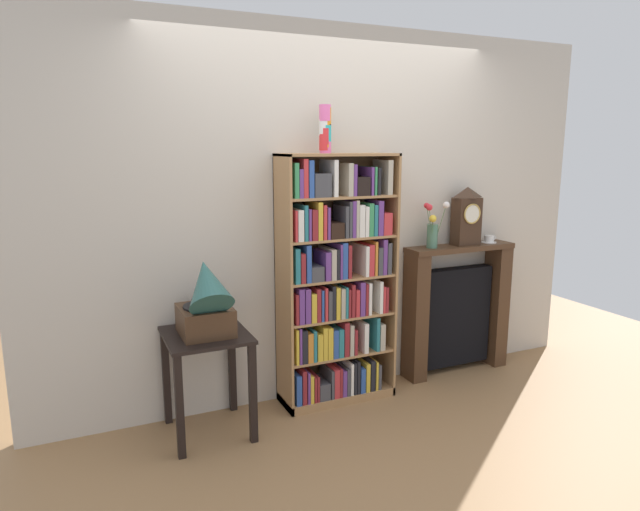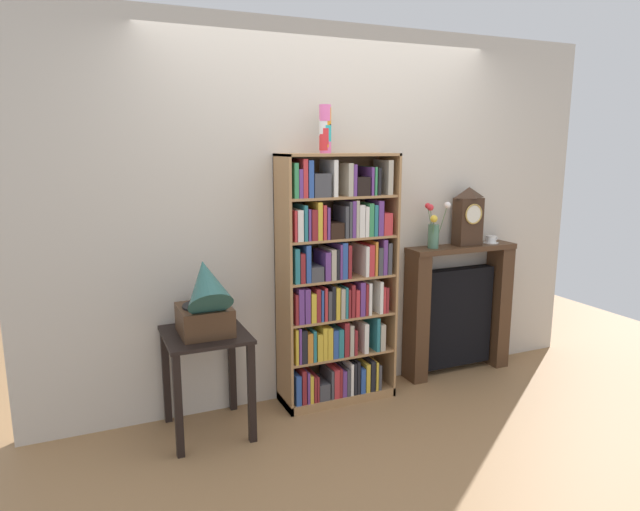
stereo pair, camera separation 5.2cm
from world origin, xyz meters
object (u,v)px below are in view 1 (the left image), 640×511
Objects in this scene: mantel_clock at (467,216)px; flower_vase at (433,229)px; cup_stack at (325,129)px; side_table_left at (207,358)px; bookshelf at (335,287)px; teacup_with_saucer at (489,239)px; gramophone at (206,300)px; fireplace_mantel at (456,309)px.

mantel_clock is 1.28× the size of flower_vase.
side_table_left is (-0.86, -0.12, -1.40)m from cup_stack.
bookshelf is 0.91m from flower_vase.
teacup_with_saucer is (1.45, 0.03, -0.84)m from cup_stack.
bookshelf is 1.41m from teacup_with_saucer.
mantel_clock is at bearing 2.72° from bookshelf.
gramophone is 0.53× the size of fireplace_mantel.
mantel_clock is at bearing 1.22° from flower_vase.
teacup_with_saucer is at bearing 2.36° from bookshelf.
flower_vase reaches higher than teacup_with_saucer.
flower_vase is at bearing 4.80° from side_table_left.
teacup_with_saucer is (0.28, -0.02, 0.55)m from fireplace_mantel.
fireplace_mantel is (1.11, 0.07, -0.32)m from bookshelf.
gramophone reaches higher than teacup_with_saucer.
mantel_clock reaches higher than flower_vase.
bookshelf is 1.23m from mantel_clock.
bookshelf is 3.21× the size of gramophone.
mantel_clock is (2.08, 0.16, 0.76)m from side_table_left.
fireplace_mantel is 0.75m from mantel_clock.
bookshelf is at bearing 6.18° from side_table_left.
gramophone is at bearing -173.48° from flower_vase.
bookshelf is 4.95× the size of flower_vase.
side_table_left is 2.22m from mantel_clock.
gramophone is at bearing -168.35° from cup_stack.
mantel_clock is 0.32m from flower_vase.
flower_vase is at bearing -178.78° from mantel_clock.
mantel_clock is (0.04, -0.02, 0.75)m from fireplace_mantel.
side_table_left is at bearing -176.11° from teacup_with_saucer.
cup_stack is 0.48× the size of side_table_left.
teacup_with_saucer is at bearing 0.57° from mantel_clock.
bookshelf is 3.87× the size of mantel_clock.
fireplace_mantel is 8.20× the size of teacup_with_saucer.
fireplace_mantel is 2.29× the size of mantel_clock.
side_table_left is at bearing -175.13° from fireplace_mantel.
gramophone is 1.21× the size of mantel_clock.
bookshelf reaches higher than flower_vase.
flower_vase is (0.90, 0.02, -0.72)m from cup_stack.
bookshelf is 0.94m from gramophone.
teacup_with_saucer is (1.39, 0.06, 0.23)m from bookshelf.
fireplace_mantel is at bearing 4.87° from side_table_left.
flower_vase is at bearing 1.51° from cup_stack.
side_table_left is (-0.93, -0.10, -0.33)m from bookshelf.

